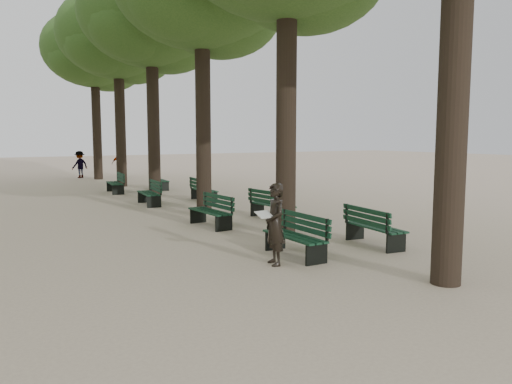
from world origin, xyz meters
TOP-DOWN VIEW (x-y plane):
  - ground at (0.00, 0.00)m, footprint 120.00×120.00m
  - tree_central_3 at (1.50, 13.00)m, footprint 6.00×6.00m
  - tree_central_4 at (1.50, 18.00)m, footprint 6.00×6.00m
  - tree_central_5 at (1.50, 23.00)m, footprint 6.00×6.00m
  - bench_left_0 at (0.37, 0.99)m, footprint 0.60×1.81m
  - bench_left_1 at (0.37, 5.16)m, footprint 0.64×1.82m
  - bench_left_2 at (0.37, 10.47)m, footprint 0.75×1.85m
  - bench_left_3 at (0.37, 15.16)m, footprint 0.75×1.85m
  - bench_right_0 at (2.63, 0.92)m, footprint 0.78×1.86m
  - bench_right_1 at (2.63, 5.42)m, footprint 0.71×1.84m
  - bench_right_2 at (2.63, 10.45)m, footprint 0.69×1.84m
  - bench_right_3 at (2.63, 15.61)m, footprint 0.70×1.84m
  - man_with_map at (-0.37, 0.65)m, footprint 0.66×0.72m
  - pedestrian_b at (0.75, 24.55)m, footprint 1.12×0.76m
  - pedestrian_c at (3.24, 24.60)m, footprint 1.02×0.66m

SIDE VIEW (x-z plane):
  - ground at x=0.00m, z-range 0.00..0.00m
  - bench_left_0 at x=0.37m, z-range -0.19..0.73m
  - bench_left_1 at x=0.37m, z-range -0.19..0.73m
  - bench_left_2 at x=0.37m, z-range -0.19..0.73m
  - bench_left_3 at x=0.37m, z-range -0.19..0.73m
  - bench_right_0 at x=2.63m, z-range -0.19..0.73m
  - bench_right_1 at x=2.63m, z-range -0.19..0.73m
  - bench_right_2 at x=2.63m, z-range -0.19..0.73m
  - bench_right_3 at x=2.63m, z-range -0.19..0.73m
  - pedestrian_c at x=3.24m, z-range 0.00..1.64m
  - man_with_map at x=-0.37m, z-range 0.00..1.66m
  - pedestrian_b at x=0.75m, z-range 0.00..1.67m
  - tree_central_3 at x=1.50m, z-range 2.68..12.63m
  - tree_central_4 at x=1.50m, z-range 2.68..12.63m
  - tree_central_5 at x=1.50m, z-range 2.68..12.63m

